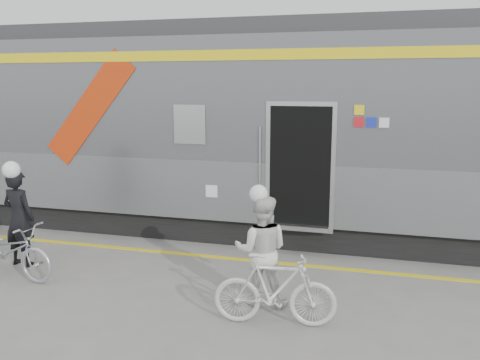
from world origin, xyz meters
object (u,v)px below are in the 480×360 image
(man, at_px, (19,218))
(woman, at_px, (261,251))
(bicycle_left, at_px, (8,251))
(bicycle_right, at_px, (275,290))

(man, height_order, woman, man)
(bicycle_left, distance_m, bicycle_right, 4.30)
(woman, bearing_deg, bicycle_left, -5.78)
(man, relative_size, woman, 1.05)
(bicycle_left, distance_m, woman, 4.00)
(bicycle_left, relative_size, bicycle_right, 1.09)
(bicycle_right, bearing_deg, bicycle_left, 76.77)
(bicycle_right, bearing_deg, man, 70.17)
(man, xyz_separation_m, bicycle_right, (4.48, -0.98, -0.34))
(man, distance_m, woman, 4.21)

